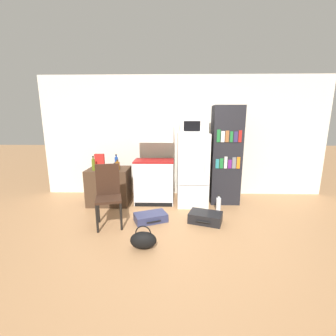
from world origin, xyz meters
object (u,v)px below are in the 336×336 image
Objects in this scene: kitchen_hutch at (154,160)px; chair at (108,190)px; bookshelf at (226,156)px; cereal_box at (100,161)px; bottle_blue_soda at (116,162)px; bottle_olive_oil at (93,164)px; handbag at (143,240)px; bottle_clear_short at (115,167)px; bottle_ketchup_red at (97,163)px; suitcase_small_flat at (205,217)px; water_bottle_front at (218,204)px; side_table at (109,186)px; suitcase_large_flat at (151,217)px; refrigerator at (193,169)px; bottle_amber_beer at (118,166)px; microwave at (194,126)px; bowl at (107,169)px.

kitchen_hutch reaches higher than chair.
bookshelf is 1.97× the size of chair.
kitchen_hutch is 6.52× the size of cereal_box.
bottle_olive_oil is at bearing -145.78° from bottle_blue_soda.
kitchen_hutch reaches higher than handbag.
chair is at bearing -153.58° from bookshelf.
bottle_olive_oil is 1.81× the size of bottle_clear_short.
handbag is at bearing -57.16° from cereal_box.
bottle_clear_short is at bearing 116.38° from handbag.
bottle_ketchup_red is at bearing 141.36° from bottle_clear_short.
kitchen_hutch is at bearing 154.50° from suitcase_small_flat.
kitchen_hutch reaches higher than cereal_box.
kitchen_hutch reaches higher than water_bottle_front.
side_table is at bearing 170.60° from water_bottle_front.
bottle_ketchup_red is 1.18× the size of bottle_clear_short.
bookshelf is 1.98m from suitcase_large_flat.
bottle_olive_oil is 0.36m from bottle_ketchup_red.
bottle_clear_short reaches higher than suitcase_large_flat.
kitchen_hutch is 10.36× the size of bottle_ketchup_red.
bottle_olive_oil is (-2.63, -0.29, -0.13)m from bookshelf.
bottle_olive_oil reaches higher than bottle_ketchup_red.
water_bottle_front is (2.05, -0.45, -0.72)m from bottle_blue_soda.
refrigerator is at bearing -0.04° from side_table.
bookshelf is at bearing 2.18° from cereal_box.
bottle_blue_soda is 0.45× the size of suitcase_small_flat.
cereal_box is (-2.57, -0.10, -0.11)m from bookshelf.
kitchen_hutch reaches higher than bottle_amber_beer.
microwave reaches higher than bowl.
bottle_clear_short is at bearing -82.74° from bottle_blue_soda.
bottle_olive_oil is at bearing -172.84° from bowl.
bottle_clear_short is at bearing 175.38° from water_bottle_front.
bowl is 0.42× the size of handbag.
cereal_box is at bearing 119.63° from suitcase_large_flat.
side_table is 2.09m from suitcase_small_flat.
bottle_ketchup_red reaches higher than suitcase_small_flat.
kitchen_hutch is 0.74m from bottle_amber_beer.
bottle_ketchup_red is (-0.05, 0.35, -0.04)m from bottle_olive_oil.
handbag is at bearing -61.32° from side_table.
suitcase_small_flat is at bearing -21.11° from bowl.
suitcase_small_flat is (2.05, -0.88, -0.81)m from cereal_box.
bottle_ketchup_red is at bearing 124.95° from cereal_box.
bottle_ketchup_red reaches higher than bowl.
kitchen_hutch reaches higher than refrigerator.
suitcase_large_flat is at bearing -29.77° from bottle_olive_oil.
bowl is at bearing -173.92° from bookshelf.
refrigerator is 4.51× the size of water_bottle_front.
suitcase_small_flat is (1.62, 0.08, -0.50)m from chair.
microwave is at bearing -0.48° from cereal_box.
microwave reaches higher than bottle_amber_beer.
kitchen_hutch is at bearing 89.76° from handbag.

